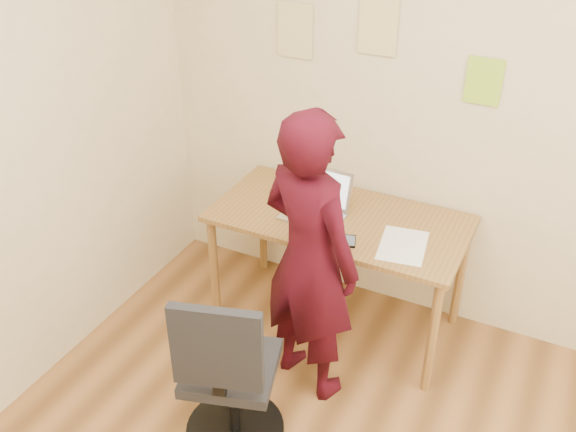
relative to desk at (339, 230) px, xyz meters
The scene contains 10 objects.
room 1.62m from the desk, 70.40° to the right, with size 3.58×3.58×2.78m.
desk is the anchor object (origin of this frame).
laptop 0.19m from the desk, 167.56° to the right, with size 0.34×0.31×0.23m.
paper_sheet 0.43m from the desk, 16.62° to the right, with size 0.23×0.33×0.00m, color white.
phone 0.27m from the desk, 55.38° to the right, with size 0.09×0.13×0.01m.
wall_note_left 1.12m from the desk, 141.51° to the left, with size 0.21×0.00×0.30m, color #DBC883.
wall_note_mid 1.11m from the desk, 86.26° to the left, with size 0.21×0.00×0.30m, color #DBC883.
wall_note_right 1.09m from the desk, 31.11° to the left, with size 0.18×0.00×0.24m, color #9AD32F.
office_chair 1.09m from the desk, 95.47° to the right, with size 0.51×0.52×0.94m.
person 0.52m from the desk, 84.69° to the right, with size 0.57×0.37×1.57m, color #330610.
Camera 1 is at (0.59, -1.44, 2.58)m, focal length 40.00 mm.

